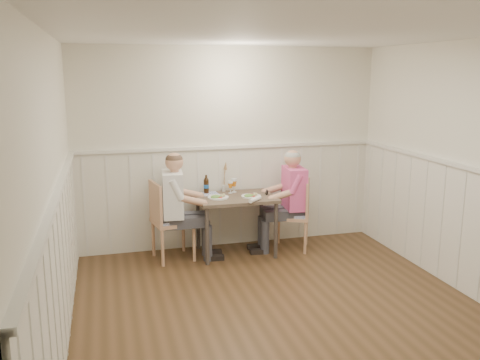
{
  "coord_description": "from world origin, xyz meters",
  "views": [
    {
      "loc": [
        -1.59,
        -4.13,
        2.27
      ],
      "look_at": [
        -0.02,
        1.64,
        1.0
      ],
      "focal_mm": 38.0,
      "sensor_mm": 36.0,
      "label": 1
    }
  ],
  "objects_px": {
    "dining_table": "(236,204)",
    "grass_vase": "(224,178)",
    "man_in_pink": "(291,208)",
    "beer_bottle": "(206,185)",
    "diner_cream": "(177,215)",
    "chair_left": "(168,218)",
    "chair_right": "(296,212)"
  },
  "relations": [
    {
      "from": "diner_cream",
      "to": "beer_bottle",
      "type": "xyz_separation_m",
      "value": [
        0.43,
        0.29,
        0.29
      ]
    },
    {
      "from": "chair_left",
      "to": "grass_vase",
      "type": "distance_m",
      "value": 0.92
    },
    {
      "from": "chair_right",
      "to": "chair_left",
      "type": "distance_m",
      "value": 1.66
    },
    {
      "from": "chair_left",
      "to": "beer_bottle",
      "type": "bearing_deg",
      "value": 25.07
    },
    {
      "from": "chair_right",
      "to": "beer_bottle",
      "type": "xyz_separation_m",
      "value": [
        -1.12,
        0.3,
        0.36
      ]
    },
    {
      "from": "diner_cream",
      "to": "beer_bottle",
      "type": "height_order",
      "value": "diner_cream"
    },
    {
      "from": "grass_vase",
      "to": "man_in_pink",
      "type": "bearing_deg",
      "value": -23.08
    },
    {
      "from": "chair_left",
      "to": "beer_bottle",
      "type": "xyz_separation_m",
      "value": [
        0.53,
        0.25,
        0.32
      ]
    },
    {
      "from": "chair_right",
      "to": "man_in_pink",
      "type": "distance_m",
      "value": 0.1
    },
    {
      "from": "man_in_pink",
      "to": "beer_bottle",
      "type": "xyz_separation_m",
      "value": [
        -1.05,
        0.3,
        0.3
      ]
    },
    {
      "from": "grass_vase",
      "to": "chair_left",
      "type": "bearing_deg",
      "value": -158.96
    },
    {
      "from": "dining_table",
      "to": "grass_vase",
      "type": "distance_m",
      "value": 0.42
    },
    {
      "from": "man_in_pink",
      "to": "grass_vase",
      "type": "relative_size",
      "value": 3.32
    },
    {
      "from": "beer_bottle",
      "to": "dining_table",
      "type": "bearing_deg",
      "value": -38.51
    },
    {
      "from": "man_in_pink",
      "to": "beer_bottle",
      "type": "distance_m",
      "value": 1.13
    },
    {
      "from": "grass_vase",
      "to": "diner_cream",
      "type": "bearing_deg",
      "value": -152.99
    },
    {
      "from": "man_in_pink",
      "to": "chair_left",
      "type": "bearing_deg",
      "value": 178.3
    },
    {
      "from": "man_in_pink",
      "to": "beer_bottle",
      "type": "height_order",
      "value": "man_in_pink"
    },
    {
      "from": "chair_right",
      "to": "grass_vase",
      "type": "height_order",
      "value": "grass_vase"
    },
    {
      "from": "diner_cream",
      "to": "grass_vase",
      "type": "relative_size",
      "value": 3.39
    },
    {
      "from": "chair_right",
      "to": "beer_bottle",
      "type": "relative_size",
      "value": 3.82
    },
    {
      "from": "chair_right",
      "to": "chair_left",
      "type": "relative_size",
      "value": 0.93
    },
    {
      "from": "man_in_pink",
      "to": "diner_cream",
      "type": "xyz_separation_m",
      "value": [
        -1.48,
        0.0,
        0.01
      ]
    },
    {
      "from": "chair_left",
      "to": "grass_vase",
      "type": "bearing_deg",
      "value": 21.04
    },
    {
      "from": "dining_table",
      "to": "chair_right",
      "type": "height_order",
      "value": "chair_right"
    },
    {
      "from": "chair_right",
      "to": "diner_cream",
      "type": "xyz_separation_m",
      "value": [
        -1.56,
        0.01,
        0.07
      ]
    },
    {
      "from": "beer_bottle",
      "to": "grass_vase",
      "type": "relative_size",
      "value": 0.6
    },
    {
      "from": "chair_right",
      "to": "man_in_pink",
      "type": "xyz_separation_m",
      "value": [
        -0.08,
        0.0,
        0.06
      ]
    },
    {
      "from": "chair_left",
      "to": "beer_bottle",
      "type": "distance_m",
      "value": 0.67
    },
    {
      "from": "chair_right",
      "to": "grass_vase",
      "type": "relative_size",
      "value": 2.29
    },
    {
      "from": "dining_table",
      "to": "chair_left",
      "type": "distance_m",
      "value": 0.86
    },
    {
      "from": "chair_right",
      "to": "diner_cream",
      "type": "relative_size",
      "value": 0.67
    }
  ]
}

